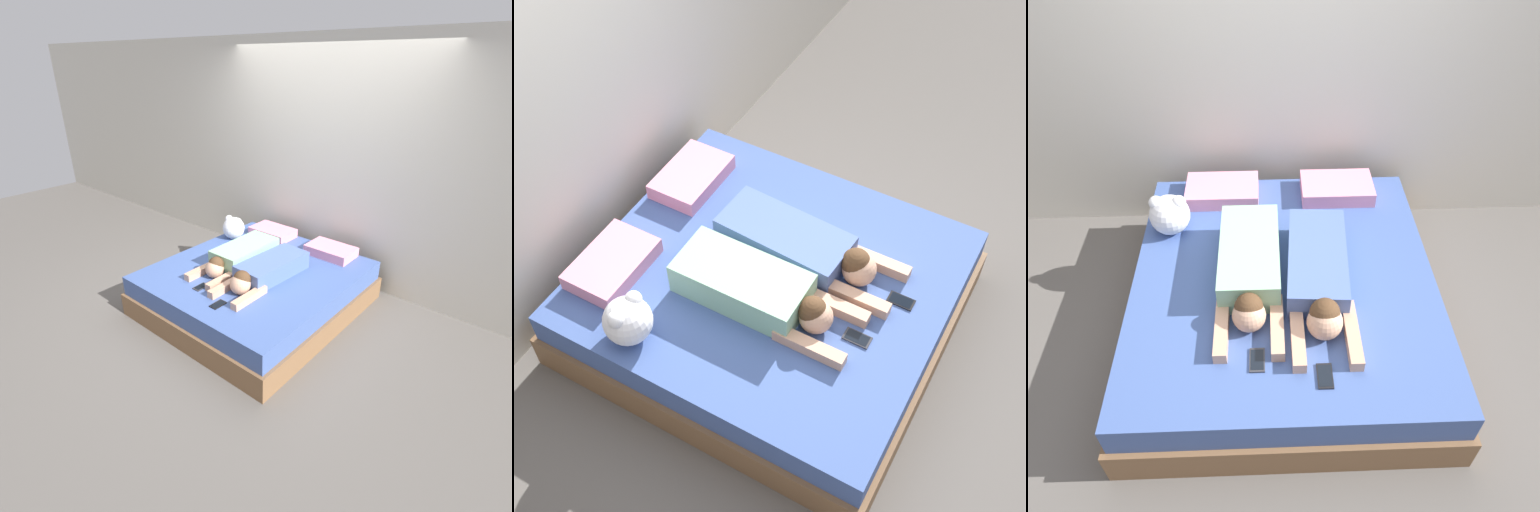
% 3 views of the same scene
% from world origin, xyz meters
% --- Properties ---
extents(ground_plane, '(12.00, 12.00, 0.00)m').
position_xyz_m(ground_plane, '(0.00, 0.00, 0.00)').
color(ground_plane, '#5B5651').
extents(wall_back, '(12.00, 0.06, 2.60)m').
position_xyz_m(wall_back, '(0.00, 1.15, 1.30)').
color(wall_back, beige).
rests_on(wall_back, ground_plane).
extents(bed, '(1.84, 2.01, 0.43)m').
position_xyz_m(bed, '(0.00, 0.00, 0.21)').
color(bed, brown).
rests_on(bed, ground_plane).
extents(pillow_head_left, '(0.50, 0.33, 0.10)m').
position_xyz_m(pillow_head_left, '(-0.40, 0.78, 0.48)').
color(pillow_head_left, pink).
rests_on(pillow_head_left, bed).
extents(pillow_head_right, '(0.50, 0.33, 0.10)m').
position_xyz_m(pillow_head_right, '(0.40, 0.78, 0.48)').
color(pillow_head_right, pink).
rests_on(pillow_head_right, bed).
extents(person_left, '(0.36, 1.04, 0.21)m').
position_xyz_m(person_left, '(-0.20, -0.04, 0.53)').
color(person_left, '#8CBF99').
rests_on(person_left, bed).
extents(person_right, '(0.39, 1.09, 0.22)m').
position_xyz_m(person_right, '(0.20, -0.10, 0.52)').
color(person_right, '#4C66A5').
rests_on(person_right, bed).
extents(cell_phone_left, '(0.08, 0.14, 0.01)m').
position_xyz_m(cell_phone_left, '(-0.16, -0.61, 0.44)').
color(cell_phone_left, '#2D2D33').
rests_on(cell_phone_left, bed).
extents(cell_phone_right, '(0.08, 0.14, 0.01)m').
position_xyz_m(cell_phone_right, '(0.18, -0.71, 0.44)').
color(cell_phone_right, black).
rests_on(cell_phone_right, bed).
extents(plush_toy, '(0.26, 0.26, 0.27)m').
position_xyz_m(plush_toy, '(-0.71, 0.43, 0.57)').
color(plush_toy, white).
rests_on(plush_toy, bed).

